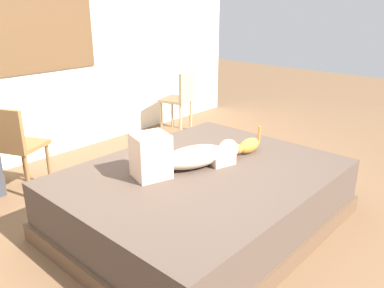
# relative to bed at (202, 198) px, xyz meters

# --- Properties ---
(ground_plane) EXTENTS (16.00, 16.00, 0.00)m
(ground_plane) POSITION_rel_bed_xyz_m (-0.10, 0.03, -0.24)
(ground_plane) COLOR brown
(back_wall_with_window) EXTENTS (6.40, 0.14, 2.90)m
(back_wall_with_window) POSITION_rel_bed_xyz_m (-0.10, 2.40, 1.21)
(back_wall_with_window) COLOR silver
(back_wall_with_window) RESTS_ON ground
(bed) EXTENTS (2.20, 1.73, 0.48)m
(bed) POSITION_rel_bed_xyz_m (0.00, 0.00, 0.00)
(bed) COLOR brown
(bed) RESTS_ON ground
(person_lying) EXTENTS (0.93, 0.49, 0.34)m
(person_lying) POSITION_rel_bed_xyz_m (-0.07, 0.13, 0.36)
(person_lying) COLOR #CCB299
(person_lying) RESTS_ON bed
(cat) EXTENTS (0.36, 0.12, 0.21)m
(cat) POSITION_rel_bed_xyz_m (0.56, -0.04, 0.31)
(cat) COLOR #C67A2D
(cat) RESTS_ON bed
(chair_by_desk) EXTENTS (0.50, 0.50, 0.86)m
(chair_by_desk) POSITION_rel_bed_xyz_m (-0.73, 1.66, 0.27)
(chair_by_desk) COLOR brown
(chair_by_desk) RESTS_ON ground
(chair_spare) EXTENTS (0.47, 0.47, 0.86)m
(chair_spare) POSITION_rel_bed_xyz_m (1.66, 1.84, 0.27)
(chair_spare) COLOR tan
(chair_spare) RESTS_ON ground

